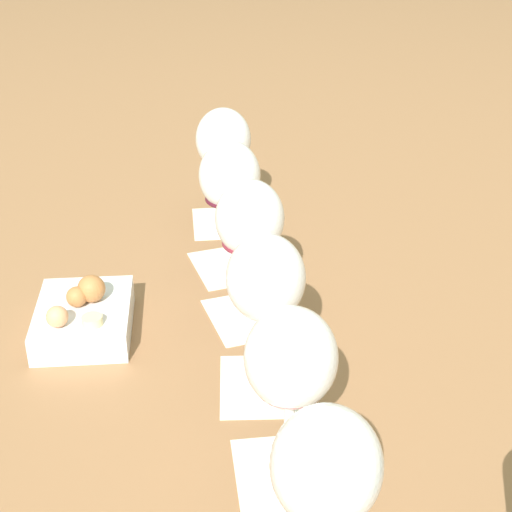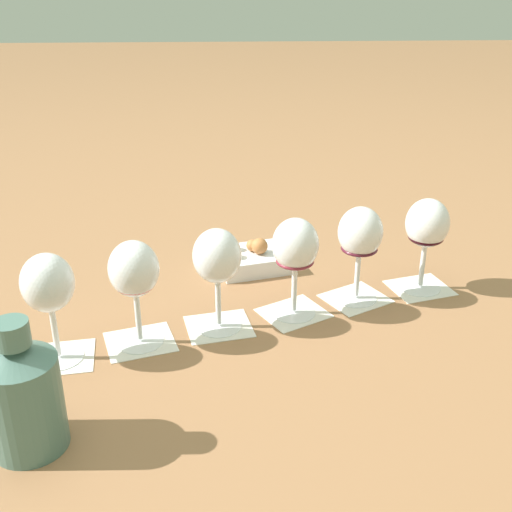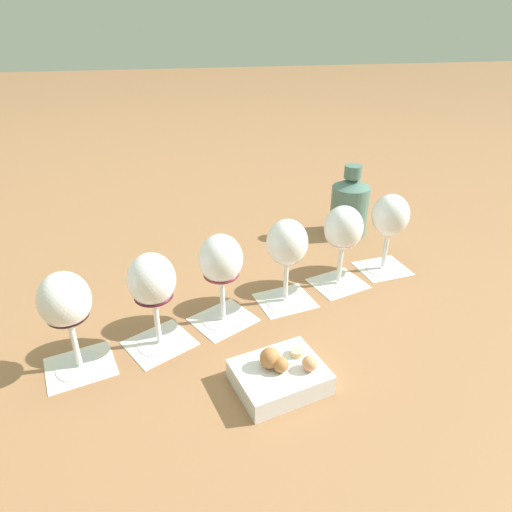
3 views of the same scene
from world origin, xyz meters
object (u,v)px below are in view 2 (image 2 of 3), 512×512
object	(u,v)px
wine_glass_4	(360,237)
ceramic_vase	(23,394)
wine_glass_3	(295,250)
wine_glass_1	(134,275)
wine_glass_0	(48,289)
snack_dish	(254,258)
wine_glass_2	(217,262)
wine_glass_5	(427,228)

from	to	relation	value
wine_glass_4	ceramic_vase	size ratio (longest dim) A/B	0.97
wine_glass_3	ceramic_vase	world-z (taller)	ceramic_vase
wine_glass_3	wine_glass_4	bearing A→B (deg)	21.73
wine_glass_1	wine_glass_0	bearing A→B (deg)	-161.47
snack_dish	wine_glass_0	bearing A→B (deg)	-136.03
wine_glass_1	wine_glass_2	distance (m)	0.13
wine_glass_2	wine_glass_4	size ratio (longest dim) A/B	1.00
wine_glass_3	ceramic_vase	bearing A→B (deg)	-139.30
ceramic_vase	wine_glass_0	bearing A→B (deg)	93.08
wine_glass_3	ceramic_vase	xyz separation A→B (m)	(-0.36, -0.31, -0.04)
wine_glass_4	wine_glass_5	distance (m)	0.13
wine_glass_0	wine_glass_5	xyz separation A→B (m)	(0.61, 0.20, -0.00)
wine_glass_0	ceramic_vase	bearing A→B (deg)	-86.92
wine_glass_1	wine_glass_3	distance (m)	0.26
wine_glass_5	snack_dish	bearing A→B (deg)	161.62
wine_glass_0	wine_glass_3	bearing A→B (deg)	17.78
ceramic_vase	snack_dish	size ratio (longest dim) A/B	1.15
wine_glass_1	ceramic_vase	distance (m)	0.26
wine_glass_4	ceramic_vase	distance (m)	0.59
wine_glass_0	wine_glass_4	distance (m)	0.51
wine_glass_0	wine_glass_2	world-z (taller)	same
wine_glass_0	wine_glass_2	bearing A→B (deg)	18.31
wine_glass_5	ceramic_vase	bearing A→B (deg)	-147.05
wine_glass_1	wine_glass_5	size ratio (longest dim) A/B	1.00
wine_glass_0	wine_glass_3	size ratio (longest dim) A/B	1.00
ceramic_vase	wine_glass_2	bearing A→B (deg)	49.41
wine_glass_3	wine_glass_5	xyz separation A→B (m)	(0.24, 0.08, -0.00)
wine_glass_3	snack_dish	distance (m)	0.21
wine_glass_0	wine_glass_1	xyz separation A→B (m)	(0.12, 0.04, -0.00)
wine_glass_2	wine_glass_5	size ratio (longest dim) A/B	1.00
wine_glass_5	wine_glass_4	bearing A→B (deg)	-164.74
wine_glass_2	ceramic_vase	bearing A→B (deg)	-130.59
wine_glass_3	wine_glass_4	size ratio (longest dim) A/B	1.00
wine_glass_5	snack_dish	xyz separation A→B (m)	(-0.30, 0.10, -0.10)
wine_glass_2	wine_glass_0	bearing A→B (deg)	-161.69
wine_glass_1	ceramic_vase	bearing A→B (deg)	-115.10
wine_glass_4	wine_glass_3	bearing A→B (deg)	-158.27
wine_glass_3	ceramic_vase	distance (m)	0.47
wine_glass_3	wine_glass_5	world-z (taller)	same
wine_glass_5	ceramic_vase	size ratio (longest dim) A/B	0.97
wine_glass_4	wine_glass_0	bearing A→B (deg)	-161.26
wine_glass_1	wine_glass_3	xyz separation A→B (m)	(0.25, 0.08, 0.00)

